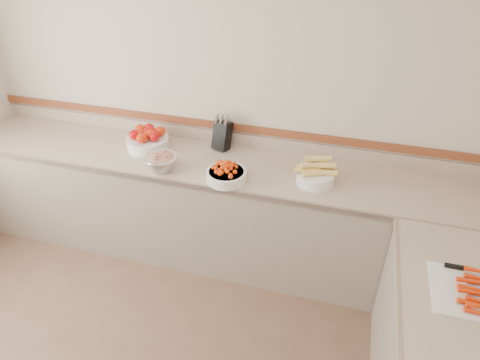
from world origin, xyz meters
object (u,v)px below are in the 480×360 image
(tomato_bowl, at_px, (147,139))
(rhubarb_bowl, at_px, (162,161))
(corn_bowl, at_px, (316,174))
(cutting_board, at_px, (480,294))
(cherry_tomato_bowl, at_px, (226,174))
(knife_block, at_px, (222,135))

(tomato_bowl, relative_size, rhubarb_bowl, 1.36)
(tomato_bowl, height_order, corn_bowl, corn_bowl)
(rhubarb_bowl, relative_size, cutting_board, 0.53)
(rhubarb_bowl, bearing_deg, cherry_tomato_bowl, 0.00)
(knife_block, relative_size, rhubarb_bowl, 1.20)
(knife_block, distance_m, cherry_tomato_bowl, 0.47)
(cherry_tomato_bowl, xyz_separation_m, rhubarb_bowl, (-0.49, -0.00, 0.02))
(corn_bowl, height_order, rhubarb_bowl, corn_bowl)
(rhubarb_bowl, bearing_deg, tomato_bowl, 131.73)
(tomato_bowl, relative_size, corn_bowl, 1.12)
(corn_bowl, relative_size, cutting_board, 0.65)
(cherry_tomato_bowl, bearing_deg, corn_bowl, 13.52)
(corn_bowl, distance_m, cutting_board, 1.22)
(tomato_bowl, distance_m, corn_bowl, 1.35)
(cherry_tomato_bowl, bearing_deg, cutting_board, -23.30)
(knife_block, relative_size, cutting_board, 0.64)
(rhubarb_bowl, height_order, cutting_board, rhubarb_bowl)
(cherry_tomato_bowl, xyz_separation_m, cutting_board, (1.53, -0.66, -0.03))
(tomato_bowl, xyz_separation_m, cherry_tomato_bowl, (0.74, -0.28, -0.02))
(cherry_tomato_bowl, distance_m, cutting_board, 1.66)
(tomato_bowl, relative_size, cherry_tomato_bowl, 1.17)
(knife_block, distance_m, rhubarb_bowl, 0.54)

